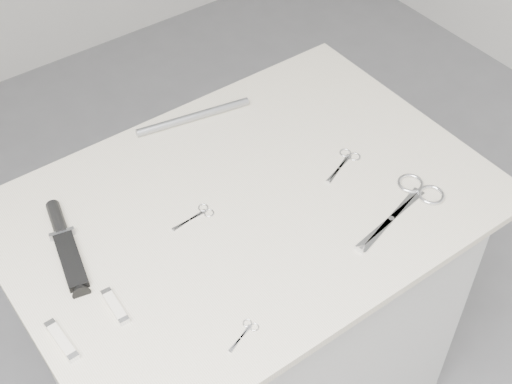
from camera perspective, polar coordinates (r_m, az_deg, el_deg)
plinth at (r=1.85m, az=-0.49°, el=-10.81°), size 0.90×0.60×0.90m
display_board at (r=1.49m, az=-0.60°, el=-1.04°), size 1.00×0.70×0.02m
large_shears at (r=1.52m, az=12.25°, el=-0.59°), size 0.25×0.12×0.01m
embroidery_scissors_a at (r=1.58m, az=7.15°, el=2.49°), size 0.11×0.07×0.00m
embroidery_scissors_b at (r=1.46m, az=-4.67°, el=-1.87°), size 0.10×0.04×0.00m
tiny_scissors at (r=1.28m, az=-0.88°, el=-11.17°), size 0.07×0.04×0.00m
sheathed_knife at (r=1.45m, az=-15.08°, el=-3.80°), size 0.08×0.23×0.03m
pocket_knife_a at (r=1.31m, az=-15.29°, el=-11.38°), size 0.02×0.10×0.01m
pocket_knife_b at (r=1.33m, az=-11.21°, el=-8.97°), size 0.02×0.09×0.01m
metal_rail at (r=1.67m, az=-5.02°, el=6.01°), size 0.28×0.07×0.02m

